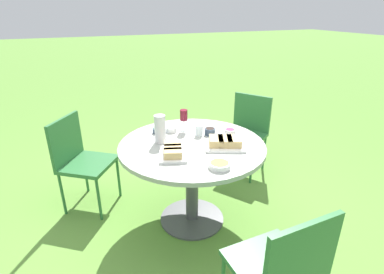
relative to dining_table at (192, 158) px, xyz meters
The scene contains 15 objects.
ground_plane 0.63m from the dining_table, ahead, with size 40.00×40.00×0.00m, color #5B8C38.
dining_table is the anchor object (origin of this frame).
chair_near_left 1.15m from the dining_table, behind, with size 0.44×0.46×0.89m.
chair_near_right 1.14m from the dining_table, 56.22° to the right, with size 0.60×0.59×0.89m.
chair_far_back 1.08m from the dining_table, 54.19° to the left, with size 0.60×0.60×0.89m.
water_pitcher 0.36m from the dining_table, 59.35° to the left, with size 0.10×0.09×0.23m.
wine_glass 0.40m from the dining_table, ahead, with size 0.07×0.07×0.20m.
platter_bread_main 0.32m from the dining_table, 125.14° to the right, with size 0.35×0.38×0.08m.
platter_charcuterie 0.31m from the dining_table, 123.13° to the left, with size 0.33×0.28×0.07m.
bowl_fries 0.47m from the dining_table, behind, with size 0.16×0.16×0.04m.
bowl_salad 0.41m from the dining_table, 28.81° to the left, with size 0.11×0.11×0.04m.
bowl_olives 0.30m from the dining_table, 62.26° to the right, with size 0.09×0.09×0.06m.
bowl_dip_red 0.42m from the dining_table, 81.13° to the right, with size 0.10×0.10×0.05m.
bowl_dip_cream 0.36m from the dining_table, 12.61° to the left, with size 0.09×0.09×0.04m.
cup_water_near 0.26m from the dining_table, 41.74° to the right, with size 0.06×0.06×0.09m.
Camera 1 is at (-2.06, 0.86, 1.79)m, focal length 28.00 mm.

